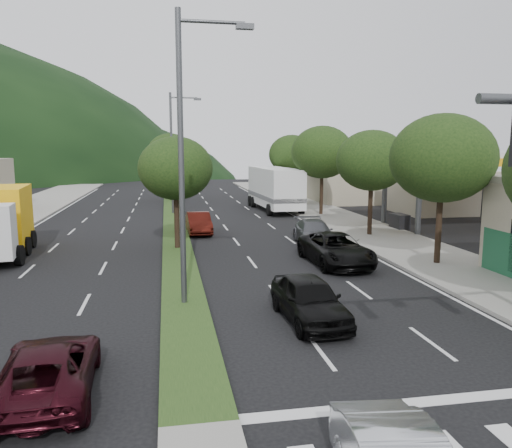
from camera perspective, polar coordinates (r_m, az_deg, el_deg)
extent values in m
plane|color=black|center=(10.70, -6.46, -22.27)|extent=(160.00, 160.00, 0.00)
cube|color=gray|center=(36.96, 10.51, 0.06)|extent=(5.00, 90.00, 0.15)
cube|color=#203D16|center=(37.57, -9.33, 0.20)|extent=(1.60, 56.00, 0.12)
cube|color=silver|center=(36.78, 22.01, 7.25)|extent=(12.00, 8.00, 0.50)
cube|color=#F2A60C|center=(36.79, 21.98, 6.70)|extent=(12.20, 8.20, 0.50)
cylinder|color=#47494C|center=(32.76, 18.13, 2.62)|extent=(0.36, 0.36, 4.60)
cylinder|color=#47494C|center=(37.21, 14.49, 3.44)|extent=(0.36, 0.36, 4.60)
cylinder|color=#47494C|center=(41.20, 24.67, 3.40)|extent=(0.36, 0.36, 4.60)
cube|color=black|center=(35.17, 16.07, 0.22)|extent=(0.80, 1.60, 1.10)
cube|color=black|center=(39.36, 26.58, 0.50)|extent=(0.80, 1.60, 1.10)
cube|color=#B1A78D|center=(56.89, 10.44, 5.57)|extent=(10.00, 16.00, 5.20)
cylinder|color=black|center=(24.83, 20.17, 0.15)|extent=(0.28, 0.28, 3.81)
ellipsoid|color=black|center=(24.60, 20.53, 7.06)|extent=(4.80, 4.80, 4.08)
cylinder|color=black|center=(31.94, 12.93, 2.04)|extent=(0.28, 0.28, 3.58)
ellipsoid|color=black|center=(31.75, 13.10, 7.09)|extent=(4.40, 4.40, 3.74)
cylinder|color=black|center=(41.26, 7.49, 3.86)|extent=(0.28, 0.28, 3.92)
ellipsoid|color=black|center=(41.12, 7.57, 8.14)|extent=(5.00, 5.00, 4.25)
cylinder|color=black|center=(50.86, 4.06, 4.67)|extent=(0.28, 0.28, 3.70)
ellipsoid|color=black|center=(50.74, 4.09, 7.94)|extent=(4.60, 4.60, 3.91)
cylinder|color=black|center=(27.42, -9.05, 0.79)|extent=(0.28, 0.28, 3.36)
ellipsoid|color=black|center=(27.19, -9.18, 6.31)|extent=(4.00, 4.00, 3.40)
cylinder|color=black|center=(53.28, -9.68, 4.77)|extent=(0.28, 0.28, 3.81)
ellipsoid|color=black|center=(53.17, -9.77, 7.99)|extent=(4.80, 4.80, 4.08)
cylinder|color=#47494C|center=(17.18, -8.55, 6.92)|extent=(0.20, 0.20, 10.00)
cylinder|color=#47494C|center=(17.73, -5.07, 22.02)|extent=(2.20, 0.12, 0.12)
cube|color=#47494C|center=(17.84, -1.28, 21.63)|extent=(0.60, 0.25, 0.18)
cylinder|color=#47494C|center=(42.18, -9.61, 7.84)|extent=(0.20, 0.20, 10.00)
cylinder|color=#47494C|center=(42.40, -8.24, 14.10)|extent=(2.20, 0.12, 0.12)
cube|color=#47494C|center=(42.45, -6.71, 13.99)|extent=(0.60, 0.25, 0.18)
imported|color=black|center=(12.48, -22.66, -15.06)|extent=(2.25, 4.47, 1.21)
imported|color=black|center=(16.16, 6.11, -8.55)|extent=(1.94, 4.35, 1.45)
imported|color=#4F5055|center=(28.87, 6.68, -0.99)|extent=(2.40, 4.95, 1.39)
imported|color=#4E130D|center=(32.64, -6.57, 0.11)|extent=(1.57, 4.19, 1.37)
imported|color=black|center=(24.05, 9.10, -2.86)|extent=(2.64, 5.42, 1.48)
cube|color=yellow|center=(29.57, -27.01, 0.58)|extent=(3.00, 4.79, 3.34)
cube|color=black|center=(28.93, -27.12, -2.29)|extent=(2.88, 6.46, 0.32)
cylinder|color=black|center=(26.14, -25.44, -3.25)|extent=(0.44, 1.00, 0.97)
cylinder|color=black|center=(28.42, -24.77, -2.31)|extent=(0.44, 1.00, 0.97)
cylinder|color=black|center=(30.50, -24.25, -1.58)|extent=(0.44, 1.00, 0.97)
cube|color=white|center=(44.53, 2.15, 4.30)|extent=(3.13, 9.94, 3.28)
cube|color=slate|center=(44.60, 2.14, 3.25)|extent=(3.19, 9.95, 0.38)
cylinder|color=black|center=(48.18, -0.62, 2.67)|extent=(0.42, 1.00, 0.98)
cylinder|color=black|center=(48.81, 2.52, 2.74)|extent=(0.42, 1.00, 0.98)
cylinder|color=black|center=(47.03, -0.33, 2.53)|extent=(0.42, 1.00, 0.98)
cylinder|color=black|center=(47.68, 2.89, 2.60)|extent=(0.42, 1.00, 0.98)
cylinder|color=black|center=(40.93, 1.54, 1.61)|extent=(0.42, 1.00, 0.98)
cylinder|color=black|center=(41.68, 5.19, 1.71)|extent=(0.42, 1.00, 0.98)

